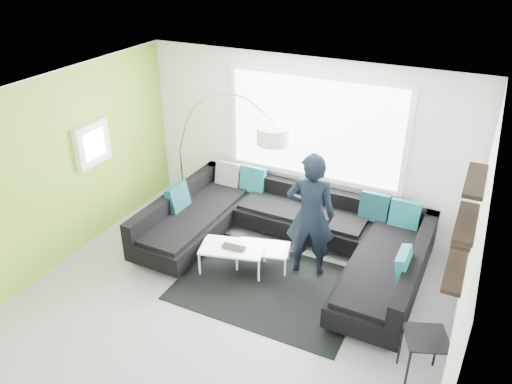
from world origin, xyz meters
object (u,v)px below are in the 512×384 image
at_px(arc_lamp, 180,148).
at_px(side_table, 422,358).
at_px(sectional_sofa, 283,239).
at_px(coffee_table, 248,256).
at_px(person, 310,215).
at_px(laptop, 232,249).

height_order(arc_lamp, side_table, arc_lamp).
bearing_deg(sectional_sofa, arc_lamp, 163.63).
bearing_deg(coffee_table, arc_lamp, 134.12).
relative_size(person, laptop, 5.09).
xyz_separation_m(coffee_table, person, (0.82, 0.31, 0.75)).
xyz_separation_m(coffee_table, side_table, (2.67, -1.02, 0.12)).
height_order(side_table, laptop, side_table).
bearing_deg(person, side_table, 129.07).
bearing_deg(side_table, person, 144.04).
height_order(coffee_table, side_table, side_table).
height_order(side_table, person, person).
bearing_deg(sectional_sofa, side_table, -30.97).
bearing_deg(coffee_table, sectional_sofa, 30.17).
xyz_separation_m(sectional_sofa, side_table, (2.27, -1.42, -0.07)).
distance_m(sectional_sofa, laptop, 0.81).
bearing_deg(laptop, sectional_sofa, 44.12).
height_order(arc_lamp, laptop, arc_lamp).
height_order(sectional_sofa, coffee_table, sectional_sofa).
bearing_deg(sectional_sofa, person, -10.00).
bearing_deg(person, coffee_table, 5.87).
xyz_separation_m(side_table, laptop, (-2.82, 0.82, 0.09)).
bearing_deg(side_table, laptop, 163.75).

